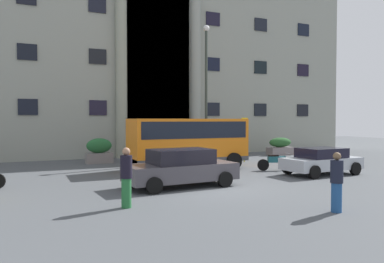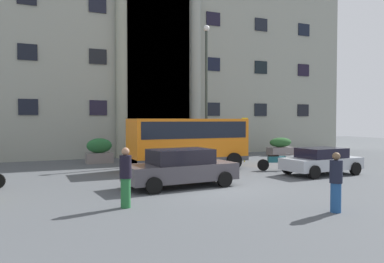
{
  "view_description": "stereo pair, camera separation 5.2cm",
  "coord_description": "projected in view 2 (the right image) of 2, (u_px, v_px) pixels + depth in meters",
  "views": [
    {
      "loc": [
        -6.9,
        -13.25,
        2.69
      ],
      "look_at": [
        1.56,
        5.69,
        2.02
      ],
      "focal_mm": 35.6,
      "sensor_mm": 36.0,
      "label": 1
    },
    {
      "loc": [
        -6.85,
        -13.27,
        2.69
      ],
      "look_at": [
        1.56,
        5.69,
        2.02
      ],
      "focal_mm": 35.6,
      "sensor_mm": 36.0,
      "label": 2
    }
  ],
  "objects": [
    {
      "name": "hedge_planter_west",
      "position": [
        281.0,
        147.0,
        28.57
      ],
      "size": [
        1.99,
        0.87,
        1.31
      ],
      "color": "gray",
      "rests_on": "ground_plane"
    },
    {
      "name": "office_building_facade",
      "position": [
        115.0,
        55.0,
        30.7
      ],
      "size": [
        38.31,
        9.64,
        15.74
      ],
      "color": "gray",
      "rests_on": "ground_plane"
    },
    {
      "name": "motorcycle_far_end",
      "position": [
        171.0,
        167.0,
        17.66
      ],
      "size": [
        1.91,
        0.61,
        0.89
      ],
      "rotation": [
        0.0,
        0.0,
        0.18
      ],
      "color": "black",
      "rests_on": "ground_plane"
    },
    {
      "name": "pedestrian_man_red_shirt",
      "position": [
        126.0,
        177.0,
        11.52
      ],
      "size": [
        0.36,
        0.36,
        1.83
      ],
      "rotation": [
        0.0,
        0.0,
        2.95
      ],
      "color": "#236634",
      "rests_on": "ground_plane"
    },
    {
      "name": "pedestrian_man_crossing",
      "position": [
        336.0,
        182.0,
        10.95
      ],
      "size": [
        0.36,
        0.36,
        1.74
      ],
      "rotation": [
        0.0,
        0.0,
        4.59
      ],
      "color": "navy",
      "rests_on": "ground_plane"
    },
    {
      "name": "orange_minibus",
      "position": [
        188.0,
        139.0,
        20.46
      ],
      "size": [
        6.25,
        2.53,
        2.72
      ],
      "rotation": [
        0.0,
        0.0,
        -0.0
      ],
      "color": "orange",
      "rests_on": "ground_plane"
    },
    {
      "name": "lamppost_plaza_centre",
      "position": [
        206.0,
        83.0,
        24.66
      ],
      "size": [
        0.4,
        0.4,
        8.76
      ],
      "color": "#343C35",
      "rests_on": "ground_plane"
    },
    {
      "name": "motorcycle_near_kerb",
      "position": [
        276.0,
        162.0,
        19.94
      ],
      "size": [
        2.03,
        0.77,
        0.89
      ],
      "rotation": [
        0.0,
        0.0,
        -0.27
      ],
      "color": "black",
      "rests_on": "ground_plane"
    },
    {
      "name": "white_taxi_kerbside",
      "position": [
        321.0,
        161.0,
        18.41
      ],
      "size": [
        4.0,
        2.12,
        1.3
      ],
      "rotation": [
        0.0,
        0.0,
        0.06
      ],
      "color": "#ADB4BC",
      "rests_on": "ground_plane"
    },
    {
      "name": "ground_plane",
      "position": [
        214.0,
        189.0,
        14.99
      ],
      "size": [
        80.0,
        64.0,
        0.12
      ],
      "primitive_type": "cube",
      "color": "#4A4E52"
    },
    {
      "name": "parked_compact_extra",
      "position": [
        180.0,
        168.0,
        15.1
      ],
      "size": [
        4.54,
        2.24,
        1.5
      ],
      "rotation": [
        0.0,
        0.0,
        0.07
      ],
      "color": "#47434A",
      "rests_on": "ground_plane"
    },
    {
      "name": "bus_stop_sign",
      "position": [
        245.0,
        135.0,
        23.91
      ],
      "size": [
        0.44,
        0.08,
        2.79
      ],
      "color": "#9F921A",
      "rests_on": "ground_plane"
    },
    {
      "name": "hedge_planter_far_west",
      "position": [
        174.0,
        149.0,
        25.74
      ],
      "size": [
        1.7,
        0.85,
        1.39
      ],
      "color": "#68615E",
      "rests_on": "ground_plane"
    },
    {
      "name": "hedge_planter_entrance_right",
      "position": [
        99.0,
        151.0,
        23.15
      ],
      "size": [
        1.59,
        0.73,
        1.53
      ],
      "color": "gray",
      "rests_on": "ground_plane"
    }
  ]
}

